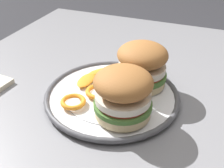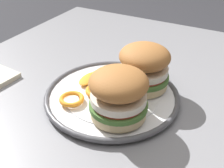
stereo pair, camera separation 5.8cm
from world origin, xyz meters
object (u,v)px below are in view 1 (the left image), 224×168
sandwich_half_left (142,64)px  sandwich_half_right (123,93)px  dinner_plate (112,95)px  dining_table (119,145)px

sandwich_half_left → sandwich_half_right: (0.12, -0.00, 0.00)m
dinner_plate → sandwich_half_right: bearing=37.5°
dinner_plate → dining_table: bearing=40.0°
dinner_plate → sandwich_half_left: bearing=140.8°
sandwich_half_left → sandwich_half_right: size_ratio=0.83×
sandwich_half_left → sandwich_half_right: same height
dining_table → sandwich_half_right: (0.02, 0.01, 0.17)m
dining_table → sandwich_half_right: sandwich_half_right is taller
sandwich_half_left → sandwich_half_right: bearing=-0.9°
dining_table → dinner_plate: 0.12m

